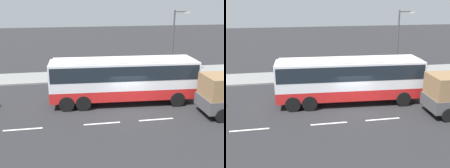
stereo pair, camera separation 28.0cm
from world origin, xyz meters
The scene contains 6 objects.
ground_plane centered at (0.00, 0.00, 0.00)m, with size 120.00×120.00×0.00m, color #28282B.
sidewalk_curb centered at (0.00, 9.28, 0.07)m, with size 80.00×4.00×0.15m, color gray.
lane_centreline centered at (-2.49, -2.18, 0.00)m, with size 36.56×0.16×0.01m.
coach_bus centered at (-0.08, 1.28, 2.14)m, with size 11.15×3.21×3.46m.
pedestrian_near_curb centered at (-4.06, 7.79, 1.14)m, with size 0.32×0.32×1.71m.
street_lamp centered at (6.51, 7.79, 3.92)m, with size 1.64×0.24×6.54m.
Camera 2 is at (-4.65, -18.58, 7.89)m, focal length 44.67 mm.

